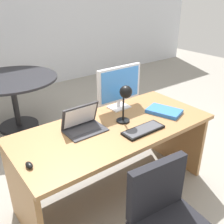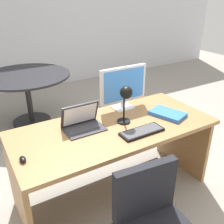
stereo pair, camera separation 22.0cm
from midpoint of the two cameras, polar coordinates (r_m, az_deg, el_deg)
ground at (r=3.77m, az=-9.79°, el=-3.72°), size 12.00×12.00×0.00m
back_wall at (r=5.21m, az=-19.60°, el=19.54°), size 10.00×0.10×2.80m
desk at (r=2.38m, az=2.54°, el=-7.15°), size 1.78×0.81×0.75m
monitor at (r=2.50m, az=5.09°, el=5.80°), size 0.50×0.16×0.42m
laptop at (r=2.19m, az=-3.91°, el=-1.99°), size 0.34×0.24×0.22m
keyboard at (r=2.16m, az=9.61°, el=-4.40°), size 0.38×0.14×0.02m
mouse at (r=1.86m, az=-16.11°, el=-10.22°), size 0.04×0.08×0.03m
desk_lamp at (r=2.19m, az=5.98°, el=3.26°), size 0.12×0.14×0.35m
book at (r=2.49m, az=14.79°, el=-0.43°), size 0.30×0.36×0.04m
meeting_table at (r=3.82m, az=-16.87°, el=5.35°), size 1.23×1.23×0.75m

